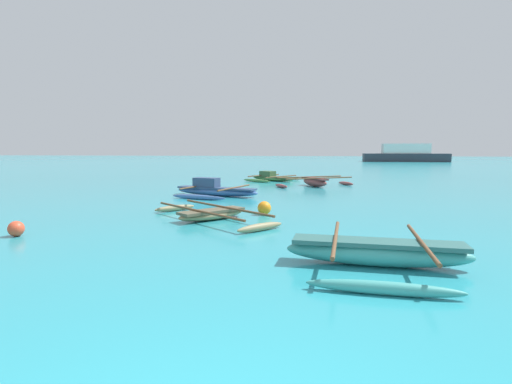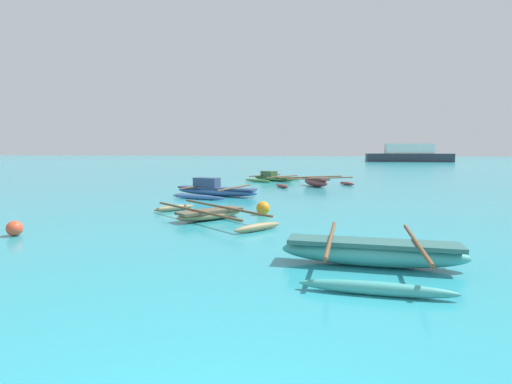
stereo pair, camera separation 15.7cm
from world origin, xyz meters
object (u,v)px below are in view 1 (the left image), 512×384
at_px(mooring_buoy_2, 16,229).
at_px(mooring_buoy_1, 264,208).
at_px(moored_boat_0, 215,190).
at_px(moored_boat_4, 272,178).
at_px(moored_boat_2, 315,182).
at_px(distant_ferry, 405,154).
at_px(moored_boat_3, 212,214).
at_px(moored_boat_1, 377,253).

bearing_deg(mooring_buoy_2, mooring_buoy_1, 36.18).
relative_size(moored_boat_0, moored_boat_4, 1.04).
height_order(moored_boat_2, moored_boat_4, moored_boat_4).
distance_m(moored_boat_2, moored_boat_4, 4.66).
height_order(mooring_buoy_2, distant_ferry, distant_ferry).
xyz_separation_m(mooring_buoy_1, mooring_buoy_2, (-5.51, -4.03, -0.03)).
relative_size(moored_boat_4, mooring_buoy_1, 9.11).
height_order(moored_boat_3, distant_ferry, distant_ferry).
relative_size(moored_boat_0, moored_boat_2, 0.92).
xyz_separation_m(mooring_buoy_2, distant_ferry, (21.87, 61.14, 1.03)).
distance_m(moored_boat_0, moored_boat_4, 9.07).
bearing_deg(mooring_buoy_2, moored_boat_2, 63.51).
relative_size(moored_boat_1, moored_boat_4, 0.84).
bearing_deg(moored_boat_2, mooring_buoy_1, -39.99).
height_order(moored_boat_1, moored_boat_2, moored_boat_2).
xyz_separation_m(moored_boat_0, mooring_buoy_1, (2.89, -4.92, -0.04)).
xyz_separation_m(moored_boat_0, moored_boat_3, (1.45, -6.02, -0.09)).
distance_m(moored_boat_2, mooring_buoy_1, 10.28).
bearing_deg(moored_boat_0, moored_boat_1, -45.34).
xyz_separation_m(moored_boat_2, mooring_buoy_1, (-1.56, -10.16, -0.03)).
bearing_deg(moored_boat_2, moored_boat_3, -46.18).
bearing_deg(distant_ferry, moored_boat_0, -110.24).
relative_size(moored_boat_2, moored_boat_3, 1.01).
bearing_deg(moored_boat_2, moored_boat_1, -26.95).
xyz_separation_m(mooring_buoy_1, distant_ferry, (16.36, 57.11, 1.00)).
bearing_deg(moored_boat_4, moored_boat_1, -43.15).
height_order(moored_boat_0, moored_boat_1, moored_boat_0).
height_order(mooring_buoy_1, distant_ferry, distant_ferry).
bearing_deg(moored_boat_1, distant_ferry, 82.13).
bearing_deg(mooring_buoy_1, moored_boat_2, 81.27).
distance_m(mooring_buoy_2, distant_ferry, 64.94).
bearing_deg(moored_boat_1, moored_boat_2, 98.77).
bearing_deg(moored_boat_0, mooring_buoy_2, -90.55).
height_order(moored_boat_4, mooring_buoy_1, moored_boat_4).
xyz_separation_m(moored_boat_3, mooring_buoy_1, (1.44, 1.10, 0.05)).
bearing_deg(mooring_buoy_2, moored_boat_0, 73.67).
height_order(moored_boat_4, mooring_buoy_2, moored_boat_4).
relative_size(moored_boat_0, mooring_buoy_1, 9.43).
relative_size(moored_boat_1, moored_boat_3, 0.75).
bearing_deg(moored_boat_1, moored_boat_4, 106.32).
relative_size(moored_boat_4, mooring_buoy_2, 10.64).
height_order(moored_boat_2, mooring_buoy_2, moored_boat_2).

